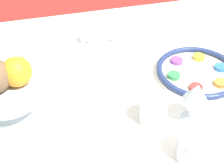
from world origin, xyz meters
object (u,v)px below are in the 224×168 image
at_px(seder_plate, 197,72).
at_px(orange_fruit, 17,72).
at_px(cup_far, 153,112).
at_px(wine_glass, 196,94).
at_px(fruit_stand, 9,97).
at_px(napkin_roll, 99,35).
at_px(bread_plate, 38,59).
at_px(cup_mid, 192,148).

height_order(seder_plate, orange_fruit, orange_fruit).
xyz_separation_m(orange_fruit, cup_far, (-0.37, 0.15, -0.11)).
relative_size(seder_plate, wine_glass, 2.15).
bearing_deg(seder_plate, fruit_stand, 2.72).
xyz_separation_m(fruit_stand, cup_far, (-0.40, 0.13, -0.04)).
xyz_separation_m(wine_glass, fruit_stand, (0.52, -0.16, -0.03)).
xyz_separation_m(seder_plate, orange_fruit, (0.60, 0.01, 0.13)).
bearing_deg(orange_fruit, wine_glass, 159.82).
distance_m(wine_glass, napkin_roll, 0.53).
relative_size(bread_plate, cup_mid, 2.46).
distance_m(cup_mid, cup_far, 0.16).
xyz_separation_m(wine_glass, bread_plate, (0.42, -0.42, -0.09)).
relative_size(wine_glass, fruit_stand, 0.73).
bearing_deg(wine_glass, fruit_stand, -17.02).
height_order(wine_glass, fruit_stand, wine_glass).
bearing_deg(napkin_roll, wine_glass, 108.57).
distance_m(bread_plate, cup_far, 0.50).
bearing_deg(fruit_stand, seder_plate, -177.28).
distance_m(wine_glass, cup_mid, 0.16).
xyz_separation_m(bread_plate, cup_mid, (-0.36, 0.55, 0.03)).
bearing_deg(bread_plate, napkin_roll, -162.26).
height_order(wine_glass, bread_plate, wine_glass).
relative_size(wine_glass, orange_fruit, 1.52).
distance_m(orange_fruit, napkin_roll, 0.47).
xyz_separation_m(seder_plate, cup_far, (0.23, 0.16, 0.02)).
height_order(cup_mid, cup_far, same).
height_order(bread_plate, cup_far, cup_far).
bearing_deg(seder_plate, cup_mid, 60.59).
relative_size(napkin_roll, cup_far, 1.95).
distance_m(seder_plate, napkin_roll, 0.42).
relative_size(seder_plate, cup_far, 3.68).
bearing_deg(seder_plate, orange_fruit, 1.06).
distance_m(bread_plate, cup_mid, 0.66).
distance_m(wine_glass, orange_fruit, 0.51).
bearing_deg(napkin_roll, orange_fruit, 46.04).
distance_m(orange_fruit, bread_plate, 0.28).
relative_size(wine_glass, bread_plate, 0.69).
height_order(seder_plate, fruit_stand, fruit_stand).
height_order(orange_fruit, bread_plate, orange_fruit).
bearing_deg(fruit_stand, bread_plate, -109.41).
distance_m(seder_plate, wine_glass, 0.24).
xyz_separation_m(wine_glass, cup_far, (0.12, -0.02, -0.06)).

